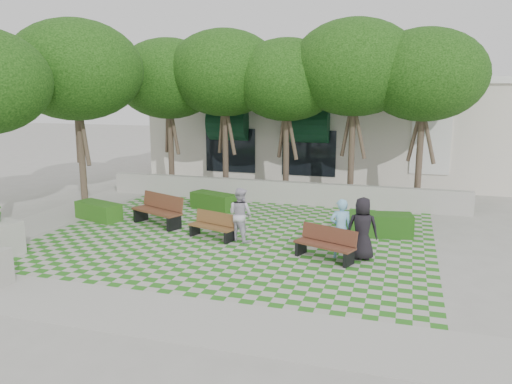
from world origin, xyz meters
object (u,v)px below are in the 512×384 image
(bench_west, at_px, (159,211))
(hedge_midleft, at_px, (213,201))
(bench_mid, at_px, (213,226))
(person_blue, at_px, (341,229))
(person_white, at_px, (240,214))
(person_dark, at_px, (362,229))
(hedge_west, at_px, (99,211))
(bench_east, at_px, (326,244))
(hedge_east, at_px, (379,225))

(bench_west, distance_m, hedge_midleft, 2.89)
(bench_mid, distance_m, hedge_midleft, 3.94)
(bench_mid, height_order, person_blue, person_blue)
(bench_mid, distance_m, person_white, 1.01)
(person_blue, height_order, person_dark, person_dark)
(bench_mid, height_order, person_dark, person_dark)
(hedge_west, relative_size, person_blue, 1.08)
(person_dark, bearing_deg, person_blue, -2.59)
(hedge_west, bearing_deg, person_blue, -10.40)
(person_blue, bearing_deg, person_white, -28.91)
(bench_east, bearing_deg, bench_west, -175.38)
(bench_mid, height_order, bench_west, bench_west)
(bench_mid, bearing_deg, bench_west, 176.49)
(hedge_west, bearing_deg, bench_east, -12.57)
(hedge_midleft, relative_size, hedge_west, 1.01)
(hedge_east, height_order, person_blue, person_blue)
(hedge_west, bearing_deg, bench_mid, -11.25)
(hedge_east, bearing_deg, person_dark, -97.37)
(person_blue, xyz_separation_m, person_white, (-3.16, 0.70, -0.00))
(bench_east, xyz_separation_m, bench_west, (-6.07, 1.86, 0.08))
(hedge_west, relative_size, person_dark, 1.03)
(bench_west, height_order, hedge_east, bench_west)
(hedge_midleft, bearing_deg, person_white, -57.03)
(bench_east, height_order, hedge_west, bench_east)
(hedge_midleft, xyz_separation_m, person_blue, (5.52, -4.33, 0.52))
(bench_mid, distance_m, bench_west, 2.55)
(bench_west, bearing_deg, bench_mid, 2.15)
(bench_east, bearing_deg, person_blue, 58.23)
(person_blue, distance_m, person_white, 3.23)
(bench_west, relative_size, person_white, 1.27)
(bench_mid, height_order, hedge_west, bench_mid)
(bench_east, height_order, hedge_east, bench_east)
(bench_west, bearing_deg, person_blue, 9.49)
(hedge_east, height_order, person_dark, person_dark)
(bench_west, relative_size, person_blue, 1.27)
(hedge_east, distance_m, hedge_midleft, 6.67)
(person_white, bearing_deg, bench_east, -178.04)
(person_white, bearing_deg, person_blue, -171.44)
(bench_east, distance_m, hedge_midleft, 6.91)
(bench_east, xyz_separation_m, person_dark, (0.94, 0.31, 0.44))
(bench_east, xyz_separation_m, hedge_west, (-8.49, 1.89, -0.12))
(bench_west, distance_m, hedge_east, 7.39)
(bench_east, height_order, bench_mid, bench_east)
(bench_mid, xyz_separation_m, bench_west, (-2.37, 0.92, 0.12))
(bench_west, relative_size, hedge_midleft, 1.16)
(bench_mid, relative_size, hedge_west, 0.92)
(person_blue, xyz_separation_m, person_dark, (0.58, 0.04, 0.03))
(person_blue, relative_size, person_dark, 0.96)
(bench_east, bearing_deg, person_dark, 39.79)
(hedge_east, xyz_separation_m, person_dark, (-0.32, -2.46, 0.51))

